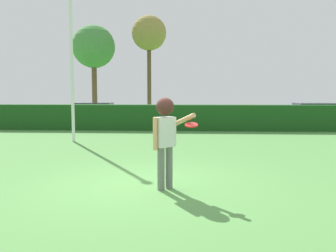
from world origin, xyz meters
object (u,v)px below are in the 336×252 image
parked_car_white (94,112)px  oak_tree (94,47)px  lamppost (71,46)px  person (165,131)px  birch_tree (149,34)px  frisbee (191,125)px  parked_car_silver (314,112)px

parked_car_white → oak_tree: 7.23m
lamppost → oak_tree: (-2.81, 13.72, 1.67)m
person → birch_tree: size_ratio=0.23×
frisbee → parked_car_silver: bearing=63.8°
parked_car_silver → person: bearing=-118.1°
frisbee → parked_car_white: frisbee is taller
frisbee → parked_car_white: bearing=111.3°
parked_car_white → birch_tree: 8.23m
parked_car_silver → oak_tree: (-14.85, 5.14, 4.61)m
oak_tree → person: bearing=-71.5°
lamppost → parked_car_silver: 15.08m
lamppost → birch_tree: (1.43, 13.70, 2.60)m
lamppost → parked_car_silver: (12.04, 8.58, -2.95)m
parked_car_white → birch_tree: (2.86, 5.36, 5.55)m
parked_car_white → birch_tree: bearing=62.0°
lamppost → birch_tree: size_ratio=0.87×
birch_tree → parked_car_silver: bearing=-25.8°
person → lamppost: lamppost is taller
frisbee → parked_car_silver: 17.13m
frisbee → parked_car_silver: size_ratio=0.06×
parked_car_white → birch_tree: birch_tree is taller
lamppost → parked_car_silver: lamppost is taller
oak_tree → parked_car_silver: bearing=-19.1°
lamppost → parked_car_silver: size_ratio=1.56×
lamppost → oak_tree: oak_tree is taller
frisbee → parked_car_white: 16.23m
oak_tree → birch_tree: bearing=-0.3°
person → parked_car_silver: 17.15m
birch_tree → parked_car_white: bearing=-118.0°
lamppost → parked_car_white: (-1.42, 8.34, -2.95)m
frisbee → person: bearing=155.1°
person → parked_car_silver: person is taller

